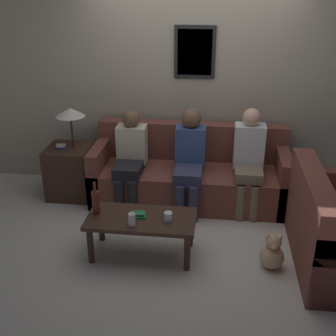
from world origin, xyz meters
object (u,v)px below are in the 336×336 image
Objects in this scene: drinking_glass at (168,217)px; person_left at (130,155)px; coffee_table at (141,223)px; wine_bottle at (96,202)px; person_middle at (190,156)px; person_right at (249,157)px; couch_main at (190,175)px; couch_side at (336,234)px; teddy_bear at (272,253)px.

person_left reaches higher than drinking_glass.
coffee_table is 0.48m from wine_bottle.
wine_bottle is 0.71m from drinking_glass.
coffee_table is 0.88× the size of person_middle.
person_right is at bearing 4.90° from person_middle.
person_right reaches higher than couch_main.
couch_main is 1.95× the size of person_right.
couch_side is 1.18× the size of person_middle.
drinking_glass reaches higher than coffee_table.
person_right reaches higher than person_left.
person_middle is (0.38, 1.01, 0.29)m from coffee_table.
person_right reaches higher than wine_bottle.
couch_side is at bearing -37.30° from couch_main.
person_right is at bearing 38.78° from couch_side.
couch_side reaches higher than wine_bottle.
person_middle is (0.01, -0.19, 0.33)m from couch_main.
person_middle is at bearing 83.67° from drinking_glass.
person_middle is 0.99× the size of person_right.
coffee_table is 3.11× the size of wine_bottle.
drinking_glass is at bearing 94.64° from couch_side.
person_right is at bearing 1.54° from person_left.
person_left is 0.96× the size of person_middle.
couch_side is 0.63m from teddy_bear.
drinking_glass is at bearing -95.00° from couch_main.
couch_main is 1.54m from teddy_bear.
wine_bottle is 0.30× the size of person_left.
teddy_bear is (0.87, -1.27, -0.16)m from couch_main.
teddy_bear is at bearing -2.77° from wine_bottle.
person_middle is (0.12, 1.04, 0.18)m from drinking_glass.
wine_bottle is (-0.44, 0.02, 0.19)m from coffee_table.
person_left is at bearing 178.28° from person_middle.
coffee_table is at bearing -2.90° from wine_bottle.
person_right is (1.36, 0.04, 0.03)m from person_left.
person_right reaches higher than couch_side.
wine_bottle is at bearing -129.55° from person_middle.
couch_main is at bearing 92.22° from person_middle.
person_middle reaches higher than teddy_bear.
couch_main is at bearing 168.54° from person_right.
couch_main is 1.96× the size of person_middle.
teddy_bear is at bearing -80.25° from person_right.
coffee_table is at bearing 173.66° from drinking_glass.
couch_side is 1.18× the size of person_right.
couch_main is at bearing 14.23° from person_left.
drinking_glass is (-0.11, -1.24, 0.15)m from couch_main.
couch_main is 2.21× the size of coffee_table.
couch_side is 4.16× the size of wine_bottle.
wine_bottle is 1.82m from person_right.
person_right is (0.67, -0.14, 0.33)m from couch_main.
person_right is (1.49, 1.05, 0.10)m from wine_bottle.
couch_main is 1.83m from couch_side.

